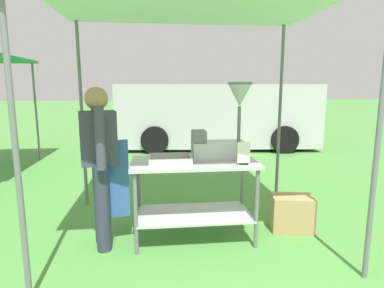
{
  "coord_description": "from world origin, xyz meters",
  "views": [
    {
      "loc": [
        -0.28,
        -2.03,
        1.6
      ],
      "look_at": [
        0.1,
        1.38,
        1.0
      ],
      "focal_mm": 29.98,
      "sensor_mm": 36.0,
      "label": 1
    }
  ],
  "objects_px": {
    "stall_canopy": "(193,5)",
    "menu_sign": "(244,155)",
    "donut_fryer": "(224,131)",
    "vendor": "(100,160)",
    "supply_crate": "(292,213)",
    "van_silver": "(216,115)",
    "donut_cart": "(194,182)",
    "donut_tray": "(170,161)"
  },
  "relations": [
    {
      "from": "menu_sign",
      "to": "van_silver",
      "type": "distance_m",
      "value": 5.68
    },
    {
      "from": "menu_sign",
      "to": "donut_fryer",
      "type": "bearing_deg",
      "value": 113.61
    },
    {
      "from": "donut_tray",
      "to": "van_silver",
      "type": "bearing_deg",
      "value": 74.89
    },
    {
      "from": "donut_cart",
      "to": "van_silver",
      "type": "bearing_deg",
      "value": 77.16
    },
    {
      "from": "stall_canopy",
      "to": "menu_sign",
      "type": "bearing_deg",
      "value": -34.34
    },
    {
      "from": "donut_cart",
      "to": "supply_crate",
      "type": "xyz_separation_m",
      "value": [
        1.13,
        0.08,
        -0.43
      ]
    },
    {
      "from": "stall_canopy",
      "to": "donut_cart",
      "type": "distance_m",
      "value": 1.77
    },
    {
      "from": "menu_sign",
      "to": "van_silver",
      "type": "relative_size",
      "value": 0.04
    },
    {
      "from": "donut_fryer",
      "to": "vendor",
      "type": "distance_m",
      "value": 1.3
    },
    {
      "from": "menu_sign",
      "to": "vendor",
      "type": "height_order",
      "value": "vendor"
    },
    {
      "from": "stall_canopy",
      "to": "menu_sign",
      "type": "height_order",
      "value": "stall_canopy"
    },
    {
      "from": "donut_cart",
      "to": "donut_fryer",
      "type": "distance_m",
      "value": 0.62
    },
    {
      "from": "stall_canopy",
      "to": "donut_cart",
      "type": "height_order",
      "value": "stall_canopy"
    },
    {
      "from": "donut_fryer",
      "to": "donut_cart",
      "type": "bearing_deg",
      "value": -163.55
    },
    {
      "from": "donut_fryer",
      "to": "vendor",
      "type": "bearing_deg",
      "value": -172.79
    },
    {
      "from": "donut_fryer",
      "to": "supply_crate",
      "type": "height_order",
      "value": "donut_fryer"
    },
    {
      "from": "supply_crate",
      "to": "van_silver",
      "type": "height_order",
      "value": "van_silver"
    },
    {
      "from": "donut_fryer",
      "to": "vendor",
      "type": "relative_size",
      "value": 0.5
    },
    {
      "from": "donut_tray",
      "to": "menu_sign",
      "type": "height_order",
      "value": "menu_sign"
    },
    {
      "from": "vendor",
      "to": "supply_crate",
      "type": "distance_m",
      "value": 2.18
    },
    {
      "from": "donut_fryer",
      "to": "menu_sign",
      "type": "xyz_separation_m",
      "value": [
        0.14,
        -0.31,
        -0.2
      ]
    },
    {
      "from": "vendor",
      "to": "supply_crate",
      "type": "height_order",
      "value": "vendor"
    },
    {
      "from": "stall_canopy",
      "to": "supply_crate",
      "type": "distance_m",
      "value": 2.47
    },
    {
      "from": "menu_sign",
      "to": "supply_crate",
      "type": "bearing_deg",
      "value": 24.11
    },
    {
      "from": "vendor",
      "to": "van_silver",
      "type": "height_order",
      "value": "van_silver"
    },
    {
      "from": "donut_cart",
      "to": "van_silver",
      "type": "xyz_separation_m",
      "value": [
        1.23,
        5.41,
        0.25
      ]
    },
    {
      "from": "stall_canopy",
      "to": "donut_tray",
      "type": "height_order",
      "value": "stall_canopy"
    },
    {
      "from": "donut_tray",
      "to": "menu_sign",
      "type": "xyz_separation_m",
      "value": [
        0.71,
        -0.14,
        0.07
      ]
    },
    {
      "from": "menu_sign",
      "to": "stall_canopy",
      "type": "bearing_deg",
      "value": 145.66
    },
    {
      "from": "stall_canopy",
      "to": "vendor",
      "type": "bearing_deg",
      "value": -170.19
    },
    {
      "from": "supply_crate",
      "to": "van_silver",
      "type": "xyz_separation_m",
      "value": [
        0.11,
        5.33,
        0.68
      ]
    },
    {
      "from": "donut_tray",
      "to": "menu_sign",
      "type": "distance_m",
      "value": 0.73
    },
    {
      "from": "donut_fryer",
      "to": "van_silver",
      "type": "height_order",
      "value": "van_silver"
    },
    {
      "from": "donut_fryer",
      "to": "vendor",
      "type": "xyz_separation_m",
      "value": [
        -1.26,
        -0.16,
        -0.24
      ]
    },
    {
      "from": "supply_crate",
      "to": "van_silver",
      "type": "bearing_deg",
      "value": 88.85
    },
    {
      "from": "vendor",
      "to": "supply_crate",
      "type": "bearing_deg",
      "value": 3.93
    },
    {
      "from": "vendor",
      "to": "stall_canopy",
      "type": "bearing_deg",
      "value": 9.81
    },
    {
      "from": "menu_sign",
      "to": "van_silver",
      "type": "bearing_deg",
      "value": 82.22
    },
    {
      "from": "donut_cart",
      "to": "vendor",
      "type": "bearing_deg",
      "value": -176.12
    },
    {
      "from": "vendor",
      "to": "van_silver",
      "type": "relative_size",
      "value": 0.3
    },
    {
      "from": "donut_tray",
      "to": "vendor",
      "type": "relative_size",
      "value": 0.26
    },
    {
      "from": "van_silver",
      "to": "vendor",
      "type": "bearing_deg",
      "value": -111.63
    }
  ]
}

